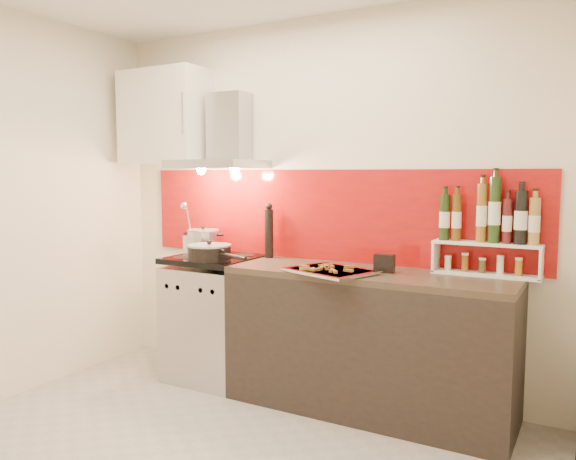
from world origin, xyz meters
The scene contains 13 objects.
back_wall centered at (0.00, 1.40, 1.30)m, with size 3.40×0.02×2.60m, color silver.
backsplash centered at (0.05, 1.39, 1.22)m, with size 3.00×0.02×0.64m, color maroon.
range_stove centered at (-0.70, 1.10, 0.44)m, with size 0.60×0.60×0.91m.
counter centered at (0.50, 1.10, 0.45)m, with size 1.80×0.60×0.90m.
range_hood centered at (-0.70, 1.24, 1.74)m, with size 0.62×0.50×0.61m.
upper_cabinet centered at (-1.25, 1.22, 1.95)m, with size 0.70×0.35×0.72m, color white.
stock_pot centered at (-0.89, 1.22, 1.00)m, with size 0.24×0.24×0.21m.
saute_pan centered at (-0.62, 0.94, 0.96)m, with size 0.57×0.33×0.14m.
utensil_jar centered at (-0.98, 1.14, 1.02)m, with size 0.08×0.13×0.40m.
pepper_mill centered at (-0.35, 1.29, 1.09)m, with size 0.06×0.06×0.40m.
step_shelf centered at (1.19, 1.30, 1.17)m, with size 0.63×0.17×0.59m.
caddy_box centered at (0.60, 1.10, 0.96)m, with size 0.13×0.05×0.11m, color black.
baking_tray centered at (0.31, 0.92, 0.92)m, with size 0.60×0.53×0.03m.
Camera 1 is at (1.75, -2.19, 1.51)m, focal length 35.00 mm.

